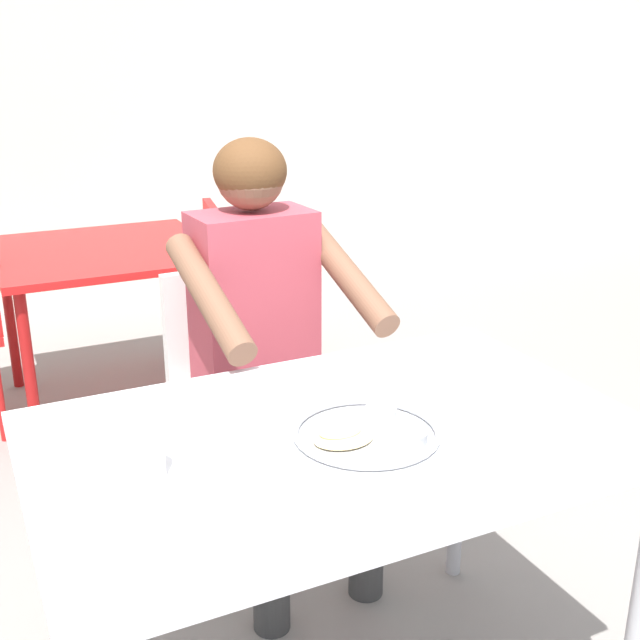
% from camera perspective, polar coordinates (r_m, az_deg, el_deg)
% --- Properties ---
extents(back_wall, '(12.00, 0.12, 3.40)m').
position_cam_1_polar(back_wall, '(4.91, -19.17, 20.54)').
color(back_wall, silver).
rests_on(back_wall, ground).
extents(table_foreground, '(1.24, 0.79, 0.75)m').
position_cam_1_polar(table_foreground, '(1.67, 1.47, -10.26)').
color(table_foreground, silver).
rests_on(table_foreground, ground).
extents(thali_tray, '(0.30, 0.30, 0.03)m').
position_cam_1_polar(thali_tray, '(1.60, 3.47, -8.14)').
color(thali_tray, '#B7BABF').
rests_on(thali_tray, table_foreground).
extents(drinking_cup, '(0.07, 0.07, 0.10)m').
position_cam_1_polar(drinking_cup, '(1.47, -12.58, -9.24)').
color(drinking_cup, white).
rests_on(drinking_cup, table_foreground).
extents(chair_foreground, '(0.45, 0.42, 0.85)m').
position_cam_1_polar(chair_foreground, '(2.51, -5.75, -4.26)').
color(chair_foreground, silver).
rests_on(chair_foreground, ground).
extents(diner_foreground, '(0.51, 0.57, 1.27)m').
position_cam_1_polar(diner_foreground, '(2.23, -3.84, -0.30)').
color(diner_foreground, '#3C3C3C').
rests_on(diner_foreground, ground).
extents(table_background_red, '(0.87, 0.88, 0.71)m').
position_cam_1_polar(table_background_red, '(3.44, -15.27, 3.76)').
color(table_background_red, red).
rests_on(table_background_red, ground).
extents(chair_red_right, '(0.50, 0.46, 0.84)m').
position_cam_1_polar(chair_red_right, '(3.63, -5.68, 2.92)').
color(chair_red_right, red).
rests_on(chair_red_right, ground).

